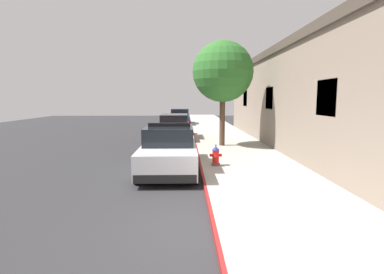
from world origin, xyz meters
TOP-DOWN VIEW (x-y plane):
  - ground_plane at (-4.17, 10.00)m, footprint 32.40×60.00m
  - sidewalk_pavement at (1.83, 10.00)m, footprint 3.65×60.00m
  - curb_painted_edge at (-0.04, 10.00)m, footprint 0.08×60.00m
  - storefront_building at (6.93, 9.78)m, footprint 6.79×22.56m
  - police_cruiser at (-1.16, 5.01)m, footprint 1.94×4.84m
  - parked_car_silver_ahead at (-1.28, 13.24)m, footprint 1.94×4.84m
  - parked_car_dark_far at (-1.13, 23.79)m, footprint 1.94×4.84m
  - fire_hydrant at (0.51, 5.16)m, footprint 0.44×0.40m
  - street_tree at (1.30, 9.92)m, footprint 3.06×3.06m

SIDE VIEW (x-z plane):
  - ground_plane at x=-4.17m, z-range -0.20..0.00m
  - sidewalk_pavement at x=1.83m, z-range 0.00..0.13m
  - curb_painted_edge at x=-0.04m, z-range 0.00..0.13m
  - fire_hydrant at x=0.51m, z-range 0.10..0.86m
  - parked_car_silver_ahead at x=-1.28m, z-range -0.04..1.52m
  - parked_car_dark_far at x=-1.13m, z-range -0.04..1.52m
  - police_cruiser at x=-1.16m, z-range -0.10..1.58m
  - storefront_building at x=6.93m, z-range 0.01..5.02m
  - street_tree at x=1.30m, z-range 1.22..6.51m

